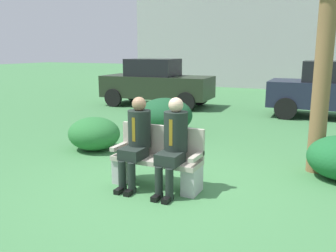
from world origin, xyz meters
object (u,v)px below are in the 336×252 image
object	(u,v)px
seated_man_left	(137,137)
parked_car_near	(156,83)
seated_man_right	(173,141)
shrub_near_bench	(94,134)
park_bench	(158,160)
shrub_far_lawn	(165,115)

from	to	relation	value
seated_man_left	parked_car_near	bearing A→B (deg)	115.24
parked_car_near	seated_man_right	bearing A→B (deg)	-60.97
shrub_near_bench	parked_car_near	world-z (taller)	parked_car_near
seated_man_right	parked_car_near	bearing A→B (deg)	119.03
seated_man_right	park_bench	bearing A→B (deg)	159.58
parked_car_near	shrub_far_lawn	bearing A→B (deg)	-59.68
shrub_near_bench	parked_car_near	size ratio (longest dim) A/B	0.27
park_bench	shrub_near_bench	size ratio (longest dim) A/B	1.25
seated_man_left	shrub_near_bench	world-z (taller)	seated_man_left
park_bench	seated_man_right	size ratio (longest dim) A/B	0.99
parked_car_near	seated_man_left	bearing A→B (deg)	-64.76
park_bench	parked_car_near	bearing A→B (deg)	117.49
seated_man_right	shrub_far_lawn	world-z (taller)	seated_man_right
seated_man_right	shrub_near_bench	size ratio (longest dim) A/B	1.27
seated_man_left	shrub_near_bench	size ratio (longest dim) A/B	1.24
shrub_far_lawn	seated_man_right	bearing A→B (deg)	-62.41
seated_man_right	shrub_far_lawn	xyz separation A→B (m)	(-1.78, 3.41, -0.33)
seated_man_left	shrub_far_lawn	bearing A→B (deg)	109.24
seated_man_left	shrub_far_lawn	size ratio (longest dim) A/B	0.98
park_bench	parked_car_near	size ratio (longest dim) A/B	0.34
shrub_near_bench	shrub_far_lawn	size ratio (longest dim) A/B	0.79
shrub_near_bench	seated_man_right	bearing A→B (deg)	-29.29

